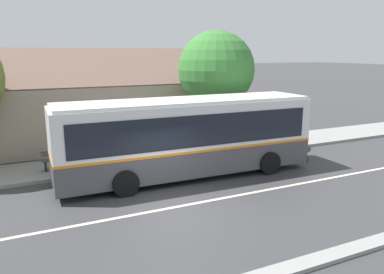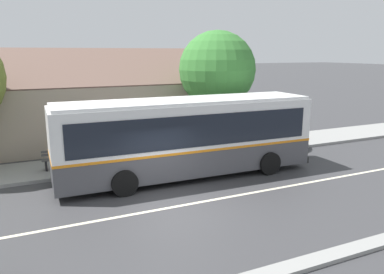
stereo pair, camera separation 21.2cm
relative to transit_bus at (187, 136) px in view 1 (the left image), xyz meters
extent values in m
plane|color=#38383A|center=(-1.77, -2.90, -1.78)|extent=(300.00, 300.00, 0.00)
cube|color=gray|center=(-1.77, 3.10, -1.70)|extent=(60.00, 3.00, 0.15)
cube|color=beige|center=(-1.77, -2.90, -1.77)|extent=(60.00, 0.16, 0.01)
cube|color=tan|center=(-4.18, 9.53, -0.06)|extent=(20.02, 8.24, 3.43)
cube|color=brown|center=(-4.18, 7.47, 2.64)|extent=(20.62, 4.19, 2.12)
cube|color=brown|center=(-4.18, 11.59, 2.64)|extent=(20.62, 4.19, 2.12)
cube|color=black|center=(-4.18, 5.38, 0.11)|extent=(1.10, 0.06, 1.30)
cube|color=black|center=(2.82, 5.38, 0.11)|extent=(1.10, 0.06, 1.30)
cube|color=#4C3323|center=(-1.18, 5.38, -0.73)|extent=(1.00, 0.06, 2.10)
cube|color=#47474C|center=(-0.02, 0.00, -0.97)|extent=(10.96, 2.75, 1.06)
cube|color=orange|center=(-0.02, 0.00, -0.39)|extent=(10.98, 2.77, 0.10)
cube|color=white|center=(-0.02, 0.00, 0.54)|extent=(10.96, 2.75, 1.76)
cube|color=white|center=(-0.02, 0.00, 1.48)|extent=(10.74, 2.62, 0.12)
cube|color=black|center=(0.01, 1.26, 0.44)|extent=(10.03, 0.26, 1.26)
cube|color=black|center=(-0.05, -1.27, 0.44)|extent=(10.03, 0.26, 1.26)
cube|color=black|center=(5.45, -0.13, 0.44)|extent=(0.09, 2.20, 1.26)
cube|color=black|center=(5.45, -0.13, 1.28)|extent=(0.08, 1.75, 0.24)
cube|color=black|center=(5.47, -0.13, -1.38)|extent=(0.14, 2.50, 0.28)
cube|color=#B21919|center=(-1.35, 1.30, -0.97)|extent=(3.05, 0.10, 0.74)
cube|color=black|center=(4.26, 1.17, -0.22)|extent=(0.90, 0.05, 2.57)
cylinder|color=black|center=(3.39, 1.17, -1.28)|extent=(1.01, 0.30, 1.00)
cylinder|color=black|center=(3.33, -1.33, -1.28)|extent=(1.01, 0.30, 1.00)
cylinder|color=black|center=(-2.99, 1.32, -1.28)|extent=(1.01, 0.30, 1.00)
cylinder|color=black|center=(-3.04, -1.18, -1.28)|extent=(1.01, 0.30, 1.00)
cube|color=#4C4C4C|center=(-4.82, 3.01, -1.18)|extent=(1.70, 0.10, 0.04)
cube|color=#4C4C4C|center=(-4.82, 2.87, -1.18)|extent=(1.70, 0.10, 0.04)
cube|color=#4C4C4C|center=(-4.82, 2.72, -1.18)|extent=(1.70, 0.10, 0.04)
cube|color=#4C4C4C|center=(-4.82, 2.60, -0.88)|extent=(1.70, 0.04, 0.10)
cube|color=#4C4C4C|center=(-4.82, 2.60, -0.74)|extent=(1.70, 0.04, 0.10)
cube|color=black|center=(-4.14, 2.87, -1.40)|extent=(0.08, 0.43, 0.45)
cube|color=black|center=(-5.50, 2.87, -1.40)|extent=(0.08, 0.43, 0.45)
cylinder|color=#4C3828|center=(3.57, 3.99, -0.30)|extent=(0.36, 0.36, 2.95)
sphere|color=#387A33|center=(3.57, 3.99, 2.53)|extent=(4.16, 4.16, 4.16)
camera|label=1|loc=(-6.43, -14.00, 3.42)|focal=35.00mm
camera|label=2|loc=(-6.23, -14.09, 3.42)|focal=35.00mm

